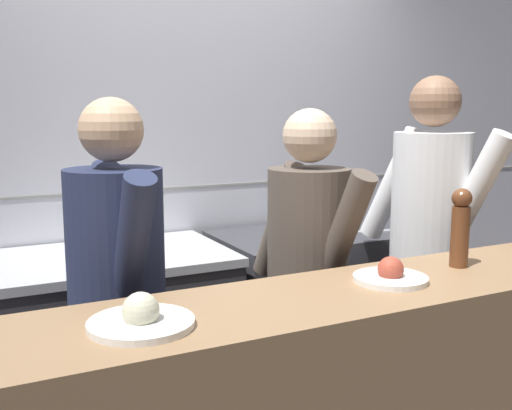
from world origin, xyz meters
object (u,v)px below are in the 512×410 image
(plated_dish_appetiser, at_px, (390,275))
(chef_line, at_px, (428,244))
(stock_pot, at_px, (107,239))
(pepper_mill, at_px, (460,226))
(chefs_knife, at_px, (362,231))
(chef_head_cook, at_px, (118,308))
(plated_dish_main, at_px, (141,318))
(chef_sous, at_px, (308,286))
(oven_range, at_px, (115,347))
(mixing_bowl_steel, at_px, (306,225))

(plated_dish_appetiser, xyz_separation_m, chef_line, (0.74, 0.62, -0.10))
(stock_pot, height_order, chef_line, chef_line)
(plated_dish_appetiser, relative_size, pepper_mill, 0.86)
(chefs_knife, height_order, chef_head_cook, chef_head_cook)
(stock_pot, bearing_deg, chef_head_cook, -100.52)
(chefs_knife, height_order, plated_dish_main, plated_dish_main)
(chef_head_cook, bearing_deg, chef_line, 1.54)
(plated_dish_main, xyz_separation_m, chef_sous, (0.83, 0.56, -0.18))
(oven_range, relative_size, plated_dish_appetiser, 4.58)
(oven_range, xyz_separation_m, chef_line, (1.31, -0.66, 0.50))
(plated_dish_appetiser, xyz_separation_m, chef_sous, (0.02, 0.53, -0.18))
(chef_head_cook, bearing_deg, pepper_mill, -27.22)
(plated_dish_main, bearing_deg, chef_sous, 33.91)
(oven_range, height_order, stock_pot, stock_pot)
(chef_line, bearing_deg, pepper_mill, -141.80)
(pepper_mill, bearing_deg, oven_range, 125.80)
(chefs_knife, height_order, plated_dish_appetiser, plated_dish_appetiser)
(oven_range, distance_m, pepper_mill, 1.70)
(stock_pot, height_order, pepper_mill, pepper_mill)
(chefs_knife, bearing_deg, plated_dish_main, -142.58)
(chef_sous, xyz_separation_m, chef_line, (0.71, 0.10, 0.08))
(chef_head_cook, bearing_deg, oven_range, 76.85)
(chef_line, bearing_deg, chef_sous, 170.95)
(oven_range, xyz_separation_m, plated_dish_main, (-0.24, -1.32, 0.61))
(plated_dish_main, xyz_separation_m, chef_head_cook, (0.08, 0.58, -0.16))
(mixing_bowl_steel, xyz_separation_m, chef_line, (0.23, -0.69, 0.01))
(pepper_mill, distance_m, chef_line, 0.75)
(mixing_bowl_steel, bearing_deg, chef_line, -71.46)
(mixing_bowl_steel, relative_size, chefs_knife, 0.58)
(chefs_knife, xyz_separation_m, pepper_mill, (-0.45, -1.14, 0.27))
(plated_dish_main, xyz_separation_m, plated_dish_appetiser, (0.81, 0.03, -0.00))
(stock_pot, xyz_separation_m, plated_dish_appetiser, (0.60, -1.26, 0.07))
(plated_dish_appetiser, bearing_deg, chef_head_cook, 142.92)
(stock_pot, height_order, plated_dish_appetiser, plated_dish_appetiser)
(mixing_bowl_steel, bearing_deg, chefs_knife, -26.56)
(oven_range, distance_m, stock_pot, 0.54)
(chef_sous, bearing_deg, chef_head_cook, 170.16)
(plated_dish_main, relative_size, chef_sous, 0.17)
(chefs_knife, xyz_separation_m, plated_dish_main, (-1.59, -1.21, 0.15))
(plated_dish_appetiser, bearing_deg, chefs_knife, 56.62)
(chef_line, bearing_deg, oven_range, 136.55)
(chefs_knife, relative_size, chef_line, 0.22)
(mixing_bowl_steel, height_order, chef_sous, chef_sous)
(oven_range, relative_size, mixing_bowl_steel, 4.85)
(chef_sous, relative_size, chef_line, 0.92)
(chef_line, bearing_deg, chef_head_cook, 166.14)
(stock_pot, distance_m, plated_dish_main, 1.31)
(stock_pot, relative_size, chef_sous, 0.21)
(oven_range, relative_size, chef_head_cook, 0.66)
(chef_sous, bearing_deg, chef_line, -0.43)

